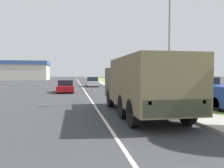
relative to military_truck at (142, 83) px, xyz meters
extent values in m
plane|color=#38383A|center=(-2.06, 31.10, -1.60)|extent=(180.00, 180.00, 0.00)
cube|color=silver|center=(-2.06, 31.10, -1.60)|extent=(0.12, 120.00, 0.00)
cube|color=#9E9B93|center=(2.44, 31.10, -1.54)|extent=(1.80, 120.00, 0.12)
cube|color=olive|center=(6.84, 31.10, -1.59)|extent=(7.00, 120.00, 0.02)
cube|color=#474C38|center=(0.00, 3.00, -0.10)|extent=(2.59, 2.21, 1.85)
cube|color=brown|center=(0.00, -0.94, 0.10)|extent=(2.59, 5.67, 2.25)
cube|color=#474C38|center=(0.00, -3.73, -0.67)|extent=(2.46, 0.10, 0.60)
cube|color=red|center=(-0.97, -3.75, -0.47)|extent=(0.12, 0.06, 0.12)
cube|color=red|center=(0.97, -3.75, -0.47)|extent=(0.12, 0.06, 0.12)
cylinder|color=black|center=(-1.14, 2.89, -1.05)|extent=(0.30, 1.10, 1.10)
cylinder|color=black|center=(1.14, 2.89, -1.05)|extent=(0.30, 1.10, 1.10)
cylinder|color=black|center=(-1.14, -2.36, -1.05)|extent=(0.30, 1.10, 1.10)
cylinder|color=black|center=(1.14, -2.36, -1.05)|extent=(0.30, 1.10, 1.10)
cylinder|color=black|center=(-1.14, -0.66, -1.05)|extent=(0.30, 1.10, 1.10)
cylinder|color=black|center=(1.14, -0.66, -1.05)|extent=(0.30, 1.10, 1.10)
cube|color=maroon|center=(-4.22, 13.92, -1.14)|extent=(1.78, 4.11, 0.57)
cube|color=black|center=(-4.22, 14.01, -0.55)|extent=(1.57, 1.85, 0.61)
cylinder|color=black|center=(-5.01, 15.24, -1.28)|extent=(0.20, 0.64, 0.64)
cylinder|color=black|center=(-3.43, 15.24, -1.28)|extent=(0.20, 0.64, 0.64)
cylinder|color=black|center=(-5.01, 12.61, -1.28)|extent=(0.20, 0.64, 0.64)
cylinder|color=black|center=(-3.43, 12.61, -1.28)|extent=(0.20, 0.64, 0.64)
cube|color=#B7BABF|center=(-0.41, 24.02, -1.10)|extent=(1.85, 4.51, 0.65)
cube|color=black|center=(-0.41, 24.11, -0.44)|extent=(1.63, 2.03, 0.67)
cylinder|color=black|center=(-1.24, 25.46, -1.28)|extent=(0.20, 0.64, 0.64)
cylinder|color=black|center=(0.42, 25.46, -1.28)|extent=(0.20, 0.64, 0.64)
cylinder|color=black|center=(-1.24, 22.57, -1.28)|extent=(0.20, 0.64, 0.64)
cylinder|color=black|center=(0.42, 22.57, -1.28)|extent=(0.20, 0.64, 0.64)
cube|color=navy|center=(5.22, 1.99, -0.85)|extent=(2.03, 5.41, 1.01)
cube|color=black|center=(5.22, 3.56, -0.06)|extent=(1.87, 2.27, 0.58)
cube|color=navy|center=(5.22, 0.85, -0.29)|extent=(2.03, 3.14, 0.12)
cylinder|color=black|center=(4.32, 3.78, -1.20)|extent=(0.24, 0.76, 0.76)
cylinder|color=black|center=(6.11, 3.78, -1.20)|extent=(0.24, 0.76, 0.76)
cylinder|color=black|center=(4.32, 0.20, -1.20)|extent=(0.24, 0.76, 0.76)
cylinder|color=gray|center=(2.69, 2.77, 2.17)|extent=(0.14, 0.14, 7.31)
cube|color=#3D7042|center=(4.14, 3.30, -1.23)|extent=(0.55, 0.45, 0.70)
cube|color=beige|center=(-18.11, 60.42, 0.70)|extent=(14.09, 10.24, 4.60)
cube|color=#385693|center=(-18.11, 60.42, 3.57)|extent=(14.65, 10.65, 1.15)
camera|label=1|loc=(-3.42, -10.46, 0.50)|focal=35.00mm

